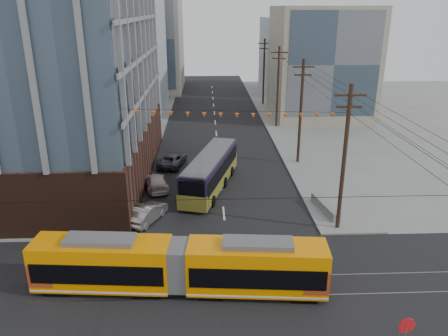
# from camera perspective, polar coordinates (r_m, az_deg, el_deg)

# --- Properties ---
(ground) EXTENTS (160.00, 160.00, 0.00)m
(ground) POSITION_cam_1_polar(r_m,az_deg,el_deg) (24.07, 1.46, -20.81)
(ground) COLOR slate
(bg_bldg_nw_near) EXTENTS (18.00, 16.00, 18.00)m
(bg_bldg_nw_near) POSITION_cam_1_polar(r_m,az_deg,el_deg) (72.15, -15.42, 14.15)
(bg_bldg_nw_near) COLOR #8C99A5
(bg_bldg_nw_near) RESTS_ON ground
(bg_bldg_ne_near) EXTENTS (14.00, 14.00, 16.00)m
(bg_bldg_ne_near) POSITION_cam_1_polar(r_m,az_deg,el_deg) (68.78, 12.54, 13.28)
(bg_bldg_ne_near) COLOR gray
(bg_bldg_ne_near) RESTS_ON ground
(bg_bldg_nw_far) EXTENTS (16.00, 18.00, 20.00)m
(bg_bldg_nw_far) POSITION_cam_1_polar(r_m,az_deg,el_deg) (91.17, -10.83, 16.27)
(bg_bldg_nw_far) COLOR gray
(bg_bldg_nw_far) RESTS_ON ground
(bg_bldg_ne_far) EXTENTS (16.00, 16.00, 14.00)m
(bg_bldg_ne_far) POSITION_cam_1_polar(r_m,az_deg,el_deg) (88.68, 10.52, 14.24)
(bg_bldg_ne_far) COLOR #8C99A5
(bg_bldg_ne_far) RESTS_ON ground
(utility_pole_far) EXTENTS (0.30, 0.30, 11.00)m
(utility_pole_far) POSITION_cam_1_polar(r_m,az_deg,el_deg) (75.46, 5.22, 12.33)
(utility_pole_far) COLOR black
(utility_pole_far) RESTS_ON ground
(streetcar) EXTENTS (17.23, 3.88, 3.29)m
(streetcar) POSITION_cam_1_polar(r_m,az_deg,el_deg) (26.19, -5.89, -12.60)
(streetcar) COLOR orange
(streetcar) RESTS_ON ground
(city_bus) EXTENTS (5.60, 11.91, 3.31)m
(city_bus) POSITION_cam_1_polar(r_m,az_deg,el_deg) (40.11, -1.79, -0.42)
(city_bus) COLOR black
(city_bus) RESTS_ON ground
(parked_car_silver) EXTENTS (3.10, 4.49, 1.40)m
(parked_car_silver) POSITION_cam_1_polar(r_m,az_deg,el_deg) (34.79, -10.03, -5.81)
(parked_car_silver) COLOR #A1A1A1
(parked_car_silver) RESTS_ON ground
(parked_car_white) EXTENTS (2.94, 4.96, 1.35)m
(parked_car_white) POSITION_cam_1_polar(r_m,az_deg,el_deg) (40.69, -8.87, -1.84)
(parked_car_white) COLOR beige
(parked_car_white) RESTS_ON ground
(parked_car_grey) EXTENTS (3.27, 5.26, 1.36)m
(parked_car_grey) POSITION_cam_1_polar(r_m,az_deg,el_deg) (46.48, -6.71, 1.12)
(parked_car_grey) COLOR #3E424B
(parked_car_grey) RESTS_ON ground
(jersey_barrier) EXTENTS (1.70, 4.41, 0.86)m
(jersey_barrier) POSITION_cam_1_polar(r_m,az_deg,el_deg) (36.75, 13.08, -5.04)
(jersey_barrier) COLOR gray
(jersey_barrier) RESTS_ON ground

